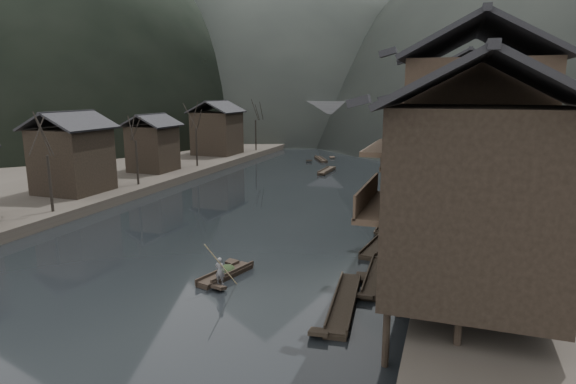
% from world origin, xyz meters
% --- Properties ---
extents(water, '(300.00, 300.00, 0.00)m').
position_xyz_m(water, '(0.00, 0.00, 0.00)').
color(water, black).
rests_on(water, ground).
extents(left_bank, '(40.00, 200.00, 1.20)m').
position_xyz_m(left_bank, '(-35.00, 40.00, 0.60)').
color(left_bank, '#2D2823').
rests_on(left_bank, ground).
extents(stilt_houses, '(9.00, 67.60, 15.88)m').
position_xyz_m(stilt_houses, '(17.28, 18.77, 8.89)').
color(stilt_houses, black).
rests_on(stilt_houses, ground).
extents(left_houses, '(8.10, 53.20, 8.73)m').
position_xyz_m(left_houses, '(-20.50, 20.12, 5.66)').
color(left_houses, black).
rests_on(left_houses, left_bank).
extents(bare_trees, '(3.76, 61.64, 7.51)m').
position_xyz_m(bare_trees, '(-17.00, 18.62, 6.63)').
color(bare_trees, black).
rests_on(bare_trees, left_bank).
extents(moored_sampans, '(3.14, 48.80, 0.47)m').
position_xyz_m(moored_sampans, '(11.93, 14.40, 0.20)').
color(moored_sampans, black).
rests_on(moored_sampans, water).
extents(midriver_boats, '(6.35, 32.02, 0.45)m').
position_xyz_m(midriver_boats, '(-1.86, 47.75, 0.20)').
color(midriver_boats, black).
rests_on(midriver_boats, water).
extents(stone_bridge, '(40.00, 6.00, 9.00)m').
position_xyz_m(stone_bridge, '(-0.00, 72.00, 5.11)').
color(stone_bridge, '#4C4C4F').
rests_on(stone_bridge, ground).
extents(hero_sampan, '(2.03, 4.69, 0.43)m').
position_xyz_m(hero_sampan, '(3.56, -3.76, 0.20)').
color(hero_sampan, black).
rests_on(hero_sampan, water).
extents(cargo_heap, '(1.02, 1.34, 0.61)m').
position_xyz_m(cargo_heap, '(3.51, -3.56, 0.74)').
color(cargo_heap, black).
rests_on(cargo_heap, hero_sampan).
extents(boatman, '(0.61, 0.41, 1.66)m').
position_xyz_m(boatman, '(3.99, -5.33, 1.26)').
color(boatman, '#5A5A5D').
rests_on(boatman, hero_sampan).
extents(bamboo_pole, '(1.23, 2.09, 3.27)m').
position_xyz_m(bamboo_pole, '(4.19, -5.33, 3.72)').
color(bamboo_pole, '#8C7A51').
rests_on(bamboo_pole, boatman).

